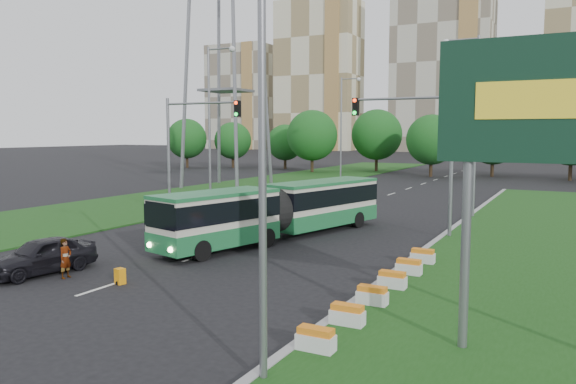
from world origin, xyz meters
The scene contains 18 objects.
ground centered at (0.00, 0.00, 0.00)m, with size 360.00×360.00×0.00m, color black.
median_kerb centered at (6.05, 8.00, 0.09)m, with size 0.30×60.00×0.18m, color #969696.
left_verge centered at (-18.00, 25.00, 0.05)m, with size 12.00×110.00×0.10m, color #194413.
lane_markings centered at (-3.00, 20.00, 0.00)m, with size 0.20×100.00×0.01m, color silver, non-canonical shape.
flower_planters centered at (6.70, -2.50, 0.45)m, with size 1.10×11.50×0.60m, color silver, non-canonical shape.
billboard centered at (12.25, -6.00, 6.16)m, with size 6.00×0.37×8.00m.
traffic_mast_median centered at (4.78, 10.00, 5.35)m, with size 5.76×0.32×8.00m.
traffic_mast_left centered at (-10.38, 9.00, 5.35)m, with size 5.76×0.32×8.00m.
street_lamps centered at (-3.00, 10.00, 6.00)m, with size 36.00×60.00×12.00m, color slate, non-canonical shape.
tree_line centered at (10.00, 55.00, 4.50)m, with size 120.00×8.00×9.00m, color #134917, non-canonical shape.
apartment_tower_west centered at (-65.00, 150.00, 24.00)m, with size 26.00×15.00×48.00m, color beige.
apartment_tower_cwest centered at (-25.00, 150.00, 26.00)m, with size 28.00×15.00×52.00m, color beige.
midrise_west centered at (-95.00, 150.00, 18.00)m, with size 22.00×14.00×36.00m, color beige.
articulated_bus centered at (-1.93, 5.70, 1.55)m, with size 2.39×15.35×2.53m.
car_left_near centered at (-6.74, -5.45, 0.75)m, with size 1.76×4.39×1.49m, color black.
car_left_far centered at (-8.63, 10.98, 0.64)m, with size 1.36×3.91×1.29m, color black.
pedestrian centered at (-5.31, -5.49, 0.79)m, with size 0.58×0.38×1.58m, color gray.
shopping_trolley centered at (-2.78, -5.17, 0.30)m, with size 0.35×0.37×0.60m.
Camera 1 is at (12.50, -20.68, 5.73)m, focal length 35.00 mm.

